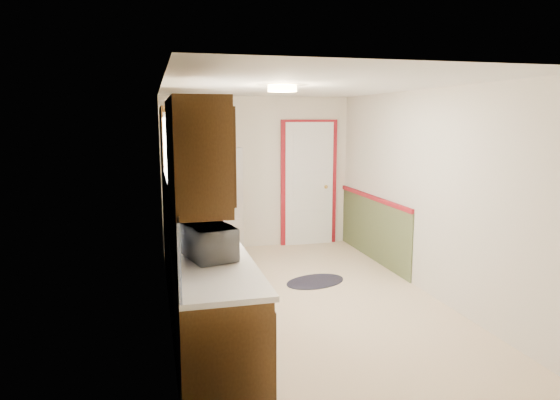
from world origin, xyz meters
TOP-DOWN VIEW (x-y plane):
  - room_shell at (0.00, 0.00)m, footprint 3.20×5.20m
  - kitchen_run at (-1.24, -0.29)m, footprint 0.63×4.00m
  - back_wall_trim at (0.99, 2.21)m, footprint 1.12×2.30m
  - ceiling_fixture at (-0.30, -0.20)m, footprint 0.30×0.30m
  - microwave at (-1.20, -1.31)m, footprint 0.39×0.55m
  - refrigerator at (-0.74, 2.05)m, footprint 0.76×0.73m
  - rug at (0.34, 0.55)m, footprint 0.93×0.75m
  - cooktop at (-1.19, 1.18)m, footprint 0.46×0.55m

SIDE VIEW (x-z plane):
  - rug at x=0.34m, z-range 0.00..0.01m
  - kitchen_run at x=-1.24m, z-range -0.29..1.91m
  - refrigerator at x=-0.74m, z-range 0.00..1.65m
  - back_wall_trim at x=0.99m, z-range -0.15..1.93m
  - cooktop at x=-1.19m, z-range 0.94..0.96m
  - microwave at x=-1.20m, z-range 0.94..1.27m
  - room_shell at x=0.00m, z-range -0.06..2.46m
  - ceiling_fixture at x=-0.30m, z-range 2.33..2.39m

